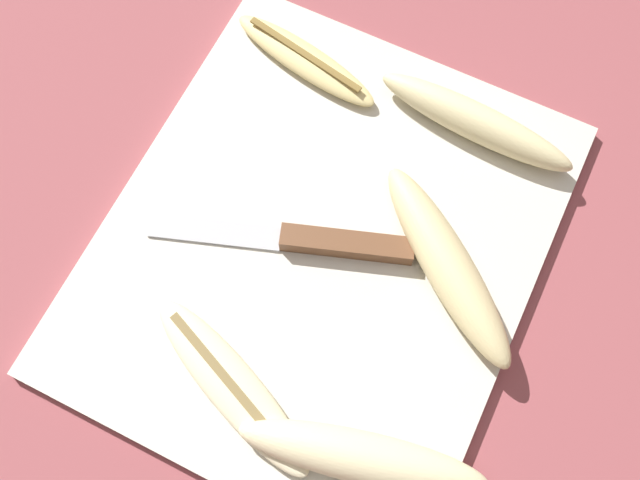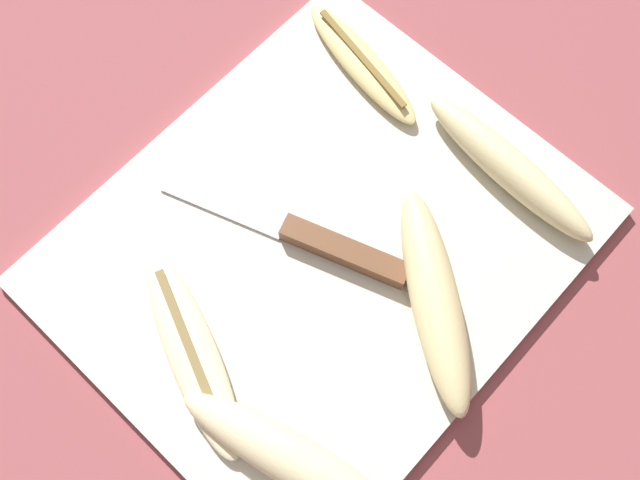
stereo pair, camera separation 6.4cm
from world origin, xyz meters
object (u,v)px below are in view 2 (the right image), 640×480
object	(u,v)px
banana_golden_short	(362,63)
banana_cream_curved	(293,459)
banana_ripe_center	(435,299)
banana_soft_right	(509,168)
banana_bright_far	(192,353)
knife	(325,244)

from	to	relation	value
banana_golden_short	banana_cream_curved	bearing A→B (deg)	-146.59
banana_ripe_center	banana_soft_right	bearing A→B (deg)	12.12
banana_soft_right	banana_golden_short	size ratio (longest dim) A/B	1.18
banana_golden_short	banana_bright_far	bearing A→B (deg)	-164.56
knife	banana_golden_short	xyz separation A→B (m)	(0.16, 0.10, 0.00)
knife	banana_soft_right	bearing A→B (deg)	-43.44
banana_bright_far	knife	bearing A→B (deg)	-5.79
banana_cream_curved	banana_ripe_center	distance (m)	0.17
knife	banana_golden_short	size ratio (longest dim) A/B	1.39
banana_soft_right	banana_cream_curved	distance (m)	0.31
banana_golden_short	knife	bearing A→B (deg)	-147.99
banana_bright_far	banana_golden_short	bearing A→B (deg)	15.44
banana_golden_short	banana_cream_curved	world-z (taller)	banana_cream_curved
banana_cream_curved	banana_golden_short	bearing A→B (deg)	33.41
banana_soft_right	banana_ripe_center	size ratio (longest dim) A/B	1.07
knife	banana_cream_curved	bearing A→B (deg)	-164.35
banana_soft_right	banana_ripe_center	world-z (taller)	banana_ripe_center
knife	banana_bright_far	distance (m)	0.14
banana_cream_curved	banana_bright_far	bearing A→B (deg)	87.79
banana_soft_right	banana_cream_curved	xyz separation A→B (m)	(-0.31, -0.03, -0.00)
banana_bright_far	banana_golden_short	distance (m)	0.31
banana_ripe_center	knife	bearing A→B (deg)	102.85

